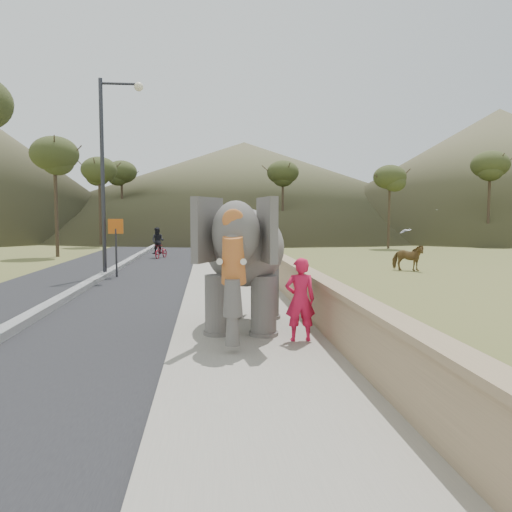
% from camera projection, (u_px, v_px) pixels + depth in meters
% --- Properties ---
extents(ground, '(160.00, 160.00, 0.00)m').
position_uv_depth(ground, '(252.00, 356.00, 8.97)').
color(ground, olive).
rests_on(ground, ground).
extents(road, '(7.00, 120.00, 0.03)m').
position_uv_depth(road, '(93.00, 284.00, 18.40)').
color(road, black).
rests_on(road, ground).
extents(median, '(0.35, 120.00, 0.22)m').
position_uv_depth(median, '(93.00, 281.00, 18.40)').
color(median, black).
rests_on(median, ground).
extents(walkway, '(3.00, 120.00, 0.15)m').
position_uv_depth(walkway, '(229.00, 281.00, 18.88)').
color(walkway, '#9E9687').
rests_on(walkway, ground).
extents(parapet, '(0.30, 120.00, 1.10)m').
position_uv_depth(parapet, '(272.00, 268.00, 19.00)').
color(parapet, tan).
rests_on(parapet, ground).
extents(lamppost, '(1.76, 0.36, 8.00)m').
position_uv_depth(lamppost, '(110.00, 158.00, 20.14)').
color(lamppost, '#2C2D31').
rests_on(lamppost, ground).
extents(signboard, '(0.60, 0.08, 2.40)m').
position_uv_depth(signboard, '(116.00, 238.00, 20.25)').
color(signboard, '#2D2D33').
rests_on(signboard, ground).
extents(cow, '(1.57, 1.33, 1.22)m').
position_uv_depth(cow, '(408.00, 258.00, 22.86)').
color(cow, brown).
rests_on(cow, ground).
extents(distant_car, '(4.56, 3.20, 1.44)m').
position_uv_depth(distant_car, '(416.00, 236.00, 44.97)').
color(distant_car, silver).
rests_on(distant_car, ground).
extents(bus_white, '(11.27, 5.29, 3.10)m').
position_uv_depth(bus_white, '(495.00, 226.00, 46.56)').
color(bus_white, white).
rests_on(bus_white, ground).
extents(hill_right, '(56.00, 56.00, 16.00)m').
position_uv_depth(hill_right, '(497.00, 173.00, 63.39)').
color(hill_right, brown).
rests_on(hill_right, ground).
extents(hill_far, '(80.00, 80.00, 14.00)m').
position_uv_depth(hill_far, '(244.00, 187.00, 78.33)').
color(hill_far, brown).
rests_on(hill_far, ground).
extents(elephant_and_man, '(2.46, 3.94, 2.67)m').
position_uv_depth(elephant_and_man, '(246.00, 265.00, 10.67)').
color(elephant_and_man, slate).
rests_on(elephant_and_man, ground).
extents(motorcyclist, '(1.16, 1.67, 1.84)m').
position_uv_depth(motorcyclist, '(160.00, 246.00, 29.52)').
color(motorcyclist, maroon).
rests_on(motorcyclist, ground).
extents(trees, '(47.34, 45.41, 8.91)m').
position_uv_depth(trees, '(247.00, 196.00, 36.48)').
color(trees, '#473828').
rests_on(trees, ground).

